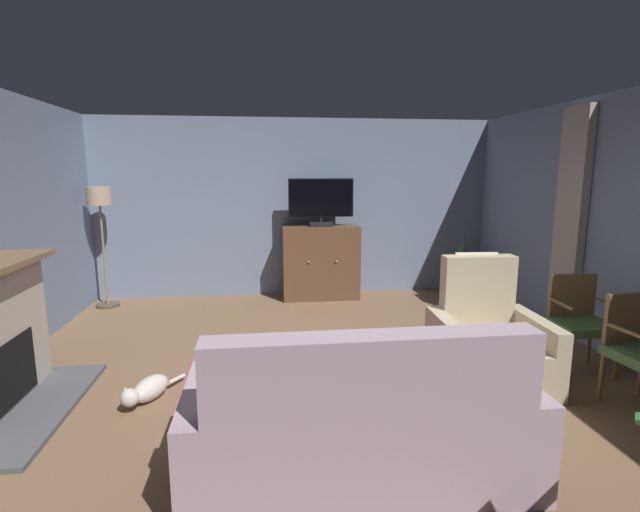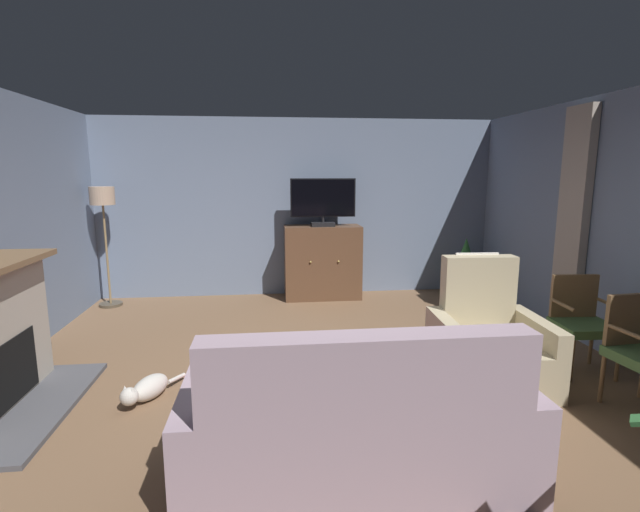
% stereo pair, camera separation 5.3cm
% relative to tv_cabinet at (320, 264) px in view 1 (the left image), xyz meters
% --- Properties ---
extents(ground_plane, '(6.60, 6.90, 0.04)m').
position_rel_tv_cabinet_xyz_m(ground_plane, '(-0.33, -2.85, -0.54)').
color(ground_plane, brown).
extents(wall_back, '(6.60, 0.10, 2.68)m').
position_rel_tv_cabinet_xyz_m(wall_back, '(-0.33, 0.35, 0.81)').
color(wall_back, slate).
rests_on(wall_back, ground_plane).
extents(curtain_panel_far, '(0.10, 0.44, 2.25)m').
position_rel_tv_cabinet_xyz_m(curtain_panel_far, '(2.60, -1.97, 0.95)').
color(curtain_panel_far, '#B2A393').
extents(rug_central, '(2.43, 1.77, 0.01)m').
position_rel_tv_cabinet_xyz_m(rug_central, '(-0.38, -2.70, -0.52)').
color(rug_central, '#9E474C').
rests_on(rug_central, ground_plane).
extents(tv_cabinet, '(1.13, 0.53, 1.09)m').
position_rel_tv_cabinet_xyz_m(tv_cabinet, '(0.00, 0.00, 0.00)').
color(tv_cabinet, '#402A1C').
rests_on(tv_cabinet, ground_plane).
extents(television, '(0.95, 0.20, 0.70)m').
position_rel_tv_cabinet_xyz_m(television, '(-0.00, -0.05, 0.94)').
color(television, black).
rests_on(television, tv_cabinet).
extents(coffee_table, '(0.97, 0.47, 0.44)m').
position_rel_tv_cabinet_xyz_m(coffee_table, '(-0.30, -3.07, -0.14)').
color(coffee_table, '#422B19').
rests_on(coffee_table, ground_plane).
extents(tv_remote, '(0.10, 0.18, 0.02)m').
position_rel_tv_cabinet_xyz_m(tv_remote, '(-0.24, -3.03, -0.07)').
color(tv_remote, black).
rests_on(tv_remote, coffee_table).
extents(sofa_floral, '(2.10, 0.91, 1.05)m').
position_rel_tv_cabinet_xyz_m(sofa_floral, '(-0.30, -4.33, -0.19)').
color(sofa_floral, '#AD93A3').
rests_on(sofa_floral, ground_plane).
extents(armchair_near_window, '(0.98, 0.95, 1.13)m').
position_rel_tv_cabinet_xyz_m(armchair_near_window, '(1.15, -3.05, -0.19)').
color(armchair_near_window, tan).
rests_on(armchair_near_window, ground_plane).
extents(side_chair_mid_row, '(0.52, 0.49, 0.91)m').
position_rel_tv_cabinet_xyz_m(side_chair_mid_row, '(2.13, -2.92, -0.02)').
color(side_chair_mid_row, '#4C703D').
rests_on(side_chair_mid_row, ground_plane).
extents(potted_plant_on_hearth_side, '(0.45, 0.45, 0.91)m').
position_rel_tv_cabinet_xyz_m(potted_plant_on_hearth_side, '(2.16, -0.19, -0.02)').
color(potted_plant_on_hearth_side, '#3D4C5B').
rests_on(potted_plant_on_hearth_side, ground_plane).
extents(cat, '(0.42, 0.63, 0.21)m').
position_rel_tv_cabinet_xyz_m(cat, '(-1.84, -3.09, -0.42)').
color(cat, beige).
rests_on(cat, ground_plane).
extents(floor_lamp, '(0.33, 0.33, 1.69)m').
position_rel_tv_cabinet_xyz_m(floor_lamp, '(-3.06, -0.11, 0.81)').
color(floor_lamp, '#4C4233').
rests_on(floor_lamp, ground_plane).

